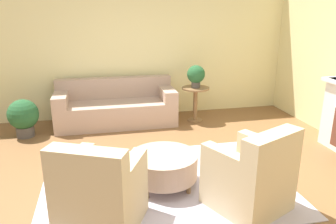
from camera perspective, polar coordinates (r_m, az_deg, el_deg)
ground_plane at (r=4.08m, az=-0.42°, el=-12.54°), size 16.00×16.00×0.00m
wall_back at (r=6.44m, az=-5.92°, el=11.67°), size 9.70×0.12×2.80m
rug at (r=4.08m, az=-0.42°, el=-12.48°), size 2.92×2.11×0.01m
couch at (r=6.12m, az=-9.04°, el=0.77°), size 2.15×0.84×0.81m
armchair_left at (r=3.26m, az=-11.82°, el=-13.92°), size 0.95×0.96×0.91m
armchair_right at (r=3.59m, az=14.36°, el=-10.98°), size 0.95×0.96×0.91m
ottoman_table at (r=3.94m, az=-0.75°, el=-9.28°), size 0.81×0.81×0.40m
side_table at (r=6.16m, az=4.79°, el=2.37°), size 0.51×0.51×0.66m
potted_plant_on_side_table at (r=6.06m, az=4.90°, el=6.45°), size 0.33×0.33×0.41m
potted_plant_floor at (r=5.90m, az=-23.88°, el=-0.66°), size 0.50×0.50×0.64m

